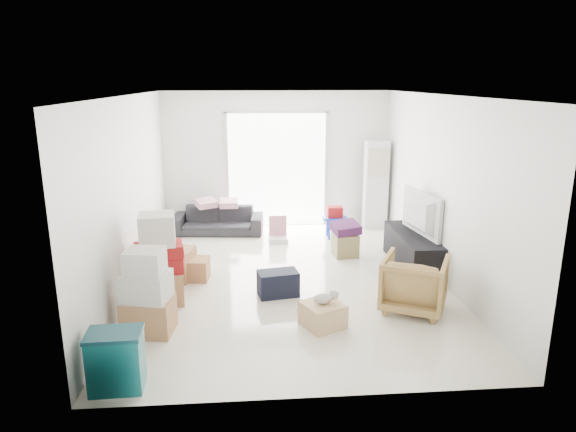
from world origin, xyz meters
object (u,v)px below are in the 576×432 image
Objects in this scene: ac_tower at (376,185)px; tv_console at (412,250)px; storage_bins at (116,360)px; kids_table at (335,216)px; television at (414,229)px; sofa at (218,216)px; armchair at (414,281)px; wood_crate at (323,315)px; ottoman at (345,245)px.

ac_tower reaches higher than tv_console.
tv_console is 4.95m from storage_bins.
storage_bins is 5.53m from kids_table.
ac_tower is at bearing -7.44° from television.
tv_console is 3.84m from sofa.
sofa is at bearing -26.84° from armchair.
sofa reaches higher than wood_crate.
kids_table reaches higher than storage_bins.
tv_console is 1.14m from ottoman.
kids_table is at bearing 58.09° from storage_bins.
ottoman is 0.88× the size of wood_crate.
ottoman is at bearing 148.18° from tv_console.
storage_bins reaches higher than tv_console.
kids_table is at bearing -145.02° from ac_tower.
ac_tower is at bearing 54.21° from storage_bins.
armchair is (-0.48, -1.56, 0.13)m from tv_console.
ac_tower is at bearing 34.98° from kids_table.
wood_crate is (1.46, -4.06, -0.19)m from sofa.
sofa is 2.89× the size of storage_bins.
television is 2.63× the size of wood_crate.
kids_table is at bearing -7.25° from sofa.
kids_table is (2.92, 4.69, 0.13)m from storage_bins.
wood_crate is (-0.75, -2.52, -0.05)m from ottoman.
wood_crate is at bearing -106.65° from ottoman.
ottoman is at bearing -89.52° from kids_table.
armchair is 3.73m from storage_bins.
ottoman is at bearing -50.35° from armchair.
storage_bins is at bearing 119.38° from television.
television is 1.92m from kids_table.
sofa is 2.27m from kids_table.
armchair is (-0.48, -1.56, -0.22)m from television.
ac_tower is at bearing -69.46° from armchair.
sofa is at bearing -177.26° from ac_tower.
sofa is (-3.19, 2.14, -0.28)m from television.
television reaches higher than storage_bins.
armchair reaches higher than sofa.
storage_bins is (-3.42, -1.49, -0.10)m from armchair.
wood_crate is (-0.75, -3.56, -0.28)m from kids_table.
television reaches higher than ottoman.
tv_console is at bearing -31.82° from ottoman.
kids_table is at bearing 90.48° from ottoman.
kids_table is (-0.50, 3.20, 0.03)m from armchair.
armchair is at bearing -48.31° from sofa.
television is 3.01× the size of ottoman.
kids_table reaches higher than wood_crate.
armchair is at bearing 154.10° from television.
storage_bins is at bearing -125.79° from ac_tower.
wood_crate is at bearing 43.23° from armchair.
sofa is 2.86× the size of kids_table.
storage_bins is at bearing -92.31° from sofa.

